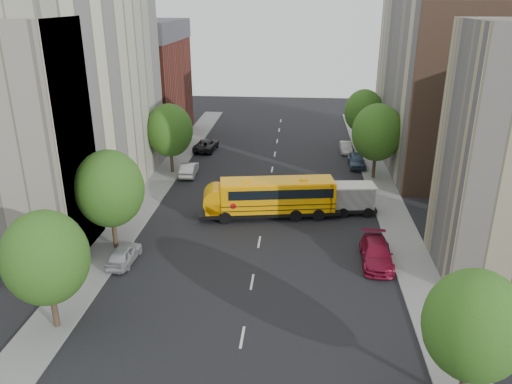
# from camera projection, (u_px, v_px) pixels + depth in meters

# --- Properties ---
(ground) EXTENTS (120.00, 120.00, 0.00)m
(ground) POSITION_uv_depth(u_px,v_px,m) (261.00, 231.00, 41.60)
(ground) COLOR black
(ground) RESTS_ON ground
(sidewalk_left) EXTENTS (3.00, 80.00, 0.12)m
(sidewalk_left) POSITION_uv_depth(u_px,v_px,m) (144.00, 203.00, 47.15)
(sidewalk_left) COLOR slate
(sidewalk_left) RESTS_ON ground
(sidewalk_right) EXTENTS (3.00, 80.00, 0.12)m
(sidewalk_right) POSITION_uv_depth(u_px,v_px,m) (391.00, 211.00, 45.28)
(sidewalk_right) COLOR slate
(sidewalk_right) RESTS_ON ground
(lane_markings) EXTENTS (0.15, 64.00, 0.01)m
(lane_markings) POSITION_uv_depth(u_px,v_px,m) (269.00, 188.00, 50.87)
(lane_markings) COLOR silver
(lane_markings) RESTS_ON ground
(building_left_cream) EXTENTS (10.00, 26.00, 20.00)m
(building_left_cream) POSITION_uv_depth(u_px,v_px,m) (68.00, 95.00, 44.98)
(building_left_cream) COLOR beige
(building_left_cream) RESTS_ON ground
(building_left_redbrick) EXTENTS (10.00, 15.00, 13.00)m
(building_left_redbrick) POSITION_uv_depth(u_px,v_px,m) (144.00, 91.00, 66.66)
(building_left_redbrick) COLOR maroon
(building_left_redbrick) RESTS_ON ground
(building_left_near) EXTENTS (10.00, 7.00, 17.00)m
(building_left_near) POSITION_uv_depth(u_px,v_px,m) (7.00, 142.00, 35.79)
(building_left_near) COLOR #B8AB8F
(building_left_near) RESTS_ON ground
(building_right_far) EXTENTS (10.00, 22.00, 18.00)m
(building_right_far) POSITION_uv_depth(u_px,v_px,m) (437.00, 86.00, 55.41)
(building_right_far) COLOR #B8AB8F
(building_right_far) RESTS_ON ground
(building_right_sidewall) EXTENTS (10.10, 0.30, 18.00)m
(building_right_sidewall) POSITION_uv_depth(u_px,v_px,m) (467.00, 106.00, 45.20)
(building_right_sidewall) COLOR brown
(building_right_sidewall) RESTS_ON ground
(street_tree_0) EXTENTS (4.80, 4.80, 7.41)m
(street_tree_0) POSITION_uv_depth(u_px,v_px,m) (46.00, 258.00, 27.81)
(street_tree_0) COLOR #38281C
(street_tree_0) RESTS_ON ground
(street_tree_1) EXTENTS (5.12, 5.12, 7.90)m
(street_tree_1) POSITION_uv_depth(u_px,v_px,m) (110.00, 189.00, 36.98)
(street_tree_1) COLOR #38281C
(street_tree_1) RESTS_ON ground
(street_tree_2) EXTENTS (4.99, 4.99, 7.71)m
(street_tree_2) POSITION_uv_depth(u_px,v_px,m) (170.00, 130.00, 53.72)
(street_tree_2) COLOR #38281C
(street_tree_2) RESTS_ON ground
(street_tree_3) EXTENTS (4.61, 4.61, 7.11)m
(street_tree_3) POSITION_uv_depth(u_px,v_px,m) (474.00, 326.00, 22.38)
(street_tree_3) COLOR #38281C
(street_tree_3) RESTS_ON ground
(street_tree_4) EXTENTS (5.25, 5.25, 8.10)m
(street_tree_4) POSITION_uv_depth(u_px,v_px,m) (377.00, 133.00, 51.84)
(street_tree_4) COLOR #38281C
(street_tree_4) RESTS_ON ground
(street_tree_5) EXTENTS (4.86, 4.86, 7.51)m
(street_tree_5) POSITION_uv_depth(u_px,v_px,m) (364.00, 112.00, 63.11)
(street_tree_5) COLOR #38281C
(street_tree_5) RESTS_ON ground
(school_bus) EXTENTS (12.61, 4.75, 3.48)m
(school_bus) POSITION_uv_depth(u_px,v_px,m) (268.00, 196.00, 43.71)
(school_bus) COLOR black
(school_bus) RESTS_ON ground
(safari_truck) EXTENTS (6.63, 3.08, 2.74)m
(safari_truck) POSITION_uv_depth(u_px,v_px,m) (340.00, 198.00, 44.55)
(safari_truck) COLOR black
(safari_truck) RESTS_ON ground
(parked_car_0) EXTENTS (1.81, 4.11, 1.37)m
(parked_car_0) POSITION_uv_depth(u_px,v_px,m) (124.00, 254.00, 36.42)
(parked_car_0) COLOR #AAAAB0
(parked_car_0) RESTS_ON ground
(parked_car_1) EXTENTS (1.69, 4.40, 1.43)m
(parked_car_1) POSITION_uv_depth(u_px,v_px,m) (189.00, 169.00, 54.34)
(parked_car_1) COLOR silver
(parked_car_1) RESTS_ON ground
(parked_car_2) EXTENTS (2.80, 5.39, 1.45)m
(parked_car_2) POSITION_uv_depth(u_px,v_px,m) (206.00, 145.00, 63.32)
(parked_car_2) COLOR black
(parked_car_2) RESTS_ON ground
(parked_car_3) EXTENTS (2.32, 5.40, 1.55)m
(parked_car_3) POSITION_uv_depth(u_px,v_px,m) (376.00, 253.00, 36.37)
(parked_car_3) COLOR maroon
(parked_car_3) RESTS_ON ground
(parked_car_4) EXTENTS (1.89, 4.54, 1.54)m
(parked_car_4) POSITION_uv_depth(u_px,v_px,m) (357.00, 160.00, 57.14)
(parked_car_4) COLOR #35465E
(parked_car_4) RESTS_ON ground
(parked_car_5) EXTENTS (1.46, 3.92, 1.28)m
(parked_car_5) POSITION_uv_depth(u_px,v_px,m) (346.00, 147.00, 62.49)
(parked_car_5) COLOR #999894
(parked_car_5) RESTS_ON ground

